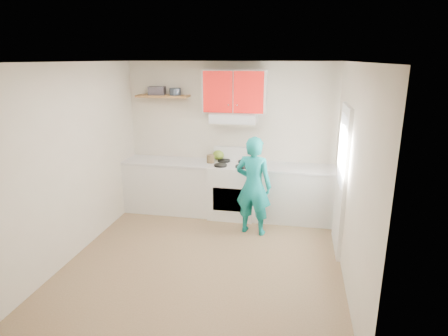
% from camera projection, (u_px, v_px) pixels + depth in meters
% --- Properties ---
extents(floor, '(3.80, 3.80, 0.00)m').
position_uv_depth(floor, '(206.00, 259.00, 5.18)').
color(floor, brown).
rests_on(floor, ground).
extents(ceiling, '(3.60, 3.80, 0.04)m').
position_uv_depth(ceiling, '(203.00, 62.00, 4.45)').
color(ceiling, white).
rests_on(ceiling, floor).
extents(back_wall, '(3.60, 0.04, 2.60)m').
position_uv_depth(back_wall, '(230.00, 138.00, 6.61)').
color(back_wall, beige).
rests_on(back_wall, floor).
extents(front_wall, '(3.60, 0.04, 2.60)m').
position_uv_depth(front_wall, '(147.00, 233.00, 3.02)').
color(front_wall, beige).
rests_on(front_wall, floor).
extents(left_wall, '(0.04, 3.80, 2.60)m').
position_uv_depth(left_wall, '(76.00, 161.00, 5.15)').
color(left_wall, beige).
rests_on(left_wall, floor).
extents(right_wall, '(0.04, 3.80, 2.60)m').
position_uv_depth(right_wall, '(352.00, 176.00, 4.49)').
color(right_wall, beige).
rests_on(right_wall, floor).
extents(door, '(0.05, 0.85, 2.05)m').
position_uv_depth(door, '(341.00, 180.00, 5.23)').
color(door, white).
rests_on(door, floor).
extents(door_glass, '(0.01, 0.55, 0.95)m').
position_uv_depth(door_glass, '(342.00, 150.00, 5.11)').
color(door_glass, white).
rests_on(door_glass, door).
extents(counter_left, '(1.52, 0.60, 0.90)m').
position_uv_depth(counter_left, '(170.00, 186.00, 6.75)').
color(counter_left, silver).
rests_on(counter_left, floor).
extents(counter_right, '(1.32, 0.60, 0.90)m').
position_uv_depth(counter_right, '(294.00, 194.00, 6.35)').
color(counter_right, silver).
rests_on(counter_right, floor).
extents(stove, '(0.76, 0.65, 0.92)m').
position_uv_depth(stove, '(233.00, 190.00, 6.52)').
color(stove, white).
rests_on(stove, floor).
extents(range_hood, '(0.76, 0.44, 0.15)m').
position_uv_depth(range_hood, '(234.00, 118.00, 6.27)').
color(range_hood, silver).
rests_on(range_hood, back_wall).
extents(upper_cabinets, '(1.02, 0.33, 0.70)m').
position_uv_depth(upper_cabinets, '(235.00, 91.00, 6.20)').
color(upper_cabinets, red).
rests_on(upper_cabinets, back_wall).
extents(shelf, '(0.90, 0.30, 0.04)m').
position_uv_depth(shelf, '(163.00, 96.00, 6.48)').
color(shelf, brown).
rests_on(shelf, back_wall).
extents(books, '(0.29, 0.23, 0.14)m').
position_uv_depth(books, '(157.00, 91.00, 6.48)').
color(books, '#3E373F').
rests_on(books, shelf).
extents(tin, '(0.24, 0.24, 0.12)m').
position_uv_depth(tin, '(175.00, 92.00, 6.43)').
color(tin, '#333D4C').
rests_on(tin, shelf).
extents(kettle, '(0.27, 0.27, 0.18)m').
position_uv_depth(kettle, '(219.00, 155.00, 6.65)').
color(kettle, olive).
rests_on(kettle, stove).
extents(crock, '(0.16, 0.16, 0.16)m').
position_uv_depth(crock, '(211.00, 159.00, 6.47)').
color(crock, '#493820').
rests_on(crock, counter_left).
extents(cutting_board, '(0.31, 0.26, 0.02)m').
position_uv_depth(cutting_board, '(284.00, 168.00, 6.20)').
color(cutting_board, olive).
rests_on(cutting_board, counter_right).
extents(silicone_mat, '(0.39, 0.35, 0.01)m').
position_uv_depth(silicone_mat, '(319.00, 171.00, 6.08)').
color(silicone_mat, red).
rests_on(silicone_mat, counter_right).
extents(person, '(0.62, 0.47, 1.54)m').
position_uv_depth(person, '(253.00, 186.00, 5.77)').
color(person, '#0D7A7B').
rests_on(person, floor).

